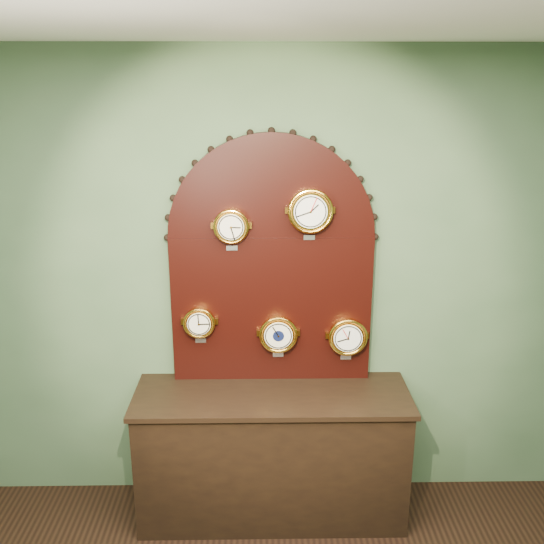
{
  "coord_description": "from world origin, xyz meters",
  "views": [
    {
      "loc": [
        -0.05,
        -0.96,
        2.59
      ],
      "look_at": [
        0.0,
        2.25,
        1.58
      ],
      "focal_mm": 39.94,
      "sensor_mm": 36.0,
      "label": 1
    }
  ],
  "objects_px": {
    "arabic_clock": "(310,211)",
    "barometer": "(278,334)",
    "hygrometer": "(199,322)",
    "roman_clock": "(231,226)",
    "shop_counter": "(272,456)",
    "tide_clock": "(347,336)",
    "display_board": "(271,254)"
  },
  "relations": [
    {
      "from": "roman_clock",
      "to": "tide_clock",
      "type": "distance_m",
      "value": 0.97
    },
    {
      "from": "arabic_clock",
      "to": "barometer",
      "type": "relative_size",
      "value": 1.09
    },
    {
      "from": "tide_clock",
      "to": "shop_counter",
      "type": "bearing_deg",
      "value": -161.48
    },
    {
      "from": "roman_clock",
      "to": "tide_clock",
      "type": "height_order",
      "value": "roman_clock"
    },
    {
      "from": "display_board",
      "to": "tide_clock",
      "type": "bearing_deg",
      "value": -8.31
    },
    {
      "from": "roman_clock",
      "to": "tide_clock",
      "type": "xyz_separation_m",
      "value": [
        0.69,
        -0.0,
        -0.68
      ]
    },
    {
      "from": "roman_clock",
      "to": "hygrometer",
      "type": "height_order",
      "value": "roman_clock"
    },
    {
      "from": "hygrometer",
      "to": "barometer",
      "type": "bearing_deg",
      "value": -0.15
    },
    {
      "from": "barometer",
      "to": "roman_clock",
      "type": "bearing_deg",
      "value": 179.81
    },
    {
      "from": "barometer",
      "to": "arabic_clock",
      "type": "bearing_deg",
      "value": -0.16
    },
    {
      "from": "display_board",
      "to": "arabic_clock",
      "type": "height_order",
      "value": "display_board"
    },
    {
      "from": "shop_counter",
      "to": "hygrometer",
      "type": "relative_size",
      "value": 6.62
    },
    {
      "from": "arabic_clock",
      "to": "hygrometer",
      "type": "distance_m",
      "value": 0.94
    },
    {
      "from": "display_board",
      "to": "roman_clock",
      "type": "height_order",
      "value": "display_board"
    },
    {
      "from": "hygrometer",
      "to": "tide_clock",
      "type": "distance_m",
      "value": 0.89
    },
    {
      "from": "arabic_clock",
      "to": "hygrometer",
      "type": "relative_size",
      "value": 1.27
    },
    {
      "from": "roman_clock",
      "to": "arabic_clock",
      "type": "xyz_separation_m",
      "value": [
        0.45,
        -0.0,
        0.09
      ]
    },
    {
      "from": "arabic_clock",
      "to": "shop_counter",
      "type": "bearing_deg",
      "value": -144.98
    },
    {
      "from": "shop_counter",
      "to": "display_board",
      "type": "bearing_deg",
      "value": 90.0
    },
    {
      "from": "display_board",
      "to": "barometer",
      "type": "distance_m",
      "value": 0.48
    },
    {
      "from": "roman_clock",
      "to": "tide_clock",
      "type": "relative_size",
      "value": 0.89
    },
    {
      "from": "shop_counter",
      "to": "arabic_clock",
      "type": "xyz_separation_m",
      "value": [
        0.22,
        0.15,
        1.5
      ]
    },
    {
      "from": "arabic_clock",
      "to": "tide_clock",
      "type": "xyz_separation_m",
      "value": [
        0.24,
        0.0,
        -0.77
      ]
    },
    {
      "from": "arabic_clock",
      "to": "tide_clock",
      "type": "relative_size",
      "value": 1.07
    },
    {
      "from": "display_board",
      "to": "shop_counter",
      "type": "bearing_deg",
      "value": -90.0
    },
    {
      "from": "arabic_clock",
      "to": "barometer",
      "type": "height_order",
      "value": "arabic_clock"
    },
    {
      "from": "roman_clock",
      "to": "barometer",
      "type": "distance_m",
      "value": 0.72
    },
    {
      "from": "hygrometer",
      "to": "shop_counter",
      "type": "bearing_deg",
      "value": -19.71
    },
    {
      "from": "shop_counter",
      "to": "roman_clock",
      "type": "xyz_separation_m",
      "value": [
        -0.23,
        0.15,
        1.41
      ]
    },
    {
      "from": "arabic_clock",
      "to": "hygrometer",
      "type": "xyz_separation_m",
      "value": [
        -0.65,
        0.0,
        -0.67
      ]
    },
    {
      "from": "shop_counter",
      "to": "barometer",
      "type": "distance_m",
      "value": 0.76
    },
    {
      "from": "hygrometer",
      "to": "barometer",
      "type": "height_order",
      "value": "hygrometer"
    }
  ]
}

